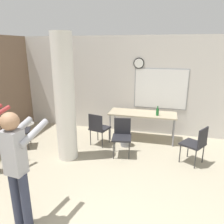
{
  "coord_description": "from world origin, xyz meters",
  "views": [
    {
      "loc": [
        0.95,
        -1.24,
        2.5
      ],
      "look_at": [
        -0.12,
        2.93,
        1.2
      ],
      "focal_mm": 35.0,
      "sensor_mm": 36.0,
      "label": 1
    }
  ],
  "objects_px": {
    "chair_table_front": "(122,134)",
    "chair_by_left_wall": "(17,129)",
    "bottle_on_table": "(157,112)",
    "folding_table": "(143,115)",
    "person_playing_front": "(17,163)",
    "chair_mid_room": "(196,142)",
    "chair_table_left": "(98,127)"
  },
  "relations": [
    {
      "from": "folding_table",
      "to": "chair_table_left",
      "type": "distance_m",
      "value": 1.27
    },
    {
      "from": "bottle_on_table",
      "to": "chair_table_left",
      "type": "distance_m",
      "value": 1.59
    },
    {
      "from": "folding_table",
      "to": "bottle_on_table",
      "type": "bearing_deg",
      "value": -18.13
    },
    {
      "from": "chair_table_front",
      "to": "chair_by_left_wall",
      "type": "relative_size",
      "value": 1.0
    },
    {
      "from": "bottle_on_table",
      "to": "chair_table_front",
      "type": "distance_m",
      "value": 1.21
    },
    {
      "from": "folding_table",
      "to": "bottle_on_table",
      "type": "distance_m",
      "value": 0.44
    },
    {
      "from": "folding_table",
      "to": "chair_mid_room",
      "type": "relative_size",
      "value": 2.08
    },
    {
      "from": "bottle_on_table",
      "to": "folding_table",
      "type": "bearing_deg",
      "value": 161.87
    },
    {
      "from": "chair_table_left",
      "to": "person_playing_front",
      "type": "relative_size",
      "value": 0.5
    },
    {
      "from": "bottle_on_table",
      "to": "chair_mid_room",
      "type": "distance_m",
      "value": 1.34
    },
    {
      "from": "folding_table",
      "to": "person_playing_front",
      "type": "xyz_separation_m",
      "value": [
        -1.27,
        -3.5,
        0.3
      ]
    },
    {
      "from": "bottle_on_table",
      "to": "chair_table_front",
      "type": "bearing_deg",
      "value": -130.61
    },
    {
      "from": "folding_table",
      "to": "chair_table_front",
      "type": "xyz_separation_m",
      "value": [
        -0.36,
        -1.01,
        -0.21
      ]
    },
    {
      "from": "chair_table_front",
      "to": "chair_by_left_wall",
      "type": "height_order",
      "value": "same"
    },
    {
      "from": "bottle_on_table",
      "to": "chair_table_front",
      "type": "xyz_separation_m",
      "value": [
        -0.76,
        -0.88,
        -0.35
      ]
    },
    {
      "from": "chair_table_front",
      "to": "person_playing_front",
      "type": "height_order",
      "value": "person_playing_front"
    },
    {
      "from": "chair_by_left_wall",
      "to": "person_playing_front",
      "type": "xyz_separation_m",
      "value": [
        1.72,
        -2.18,
        0.51
      ]
    },
    {
      "from": "bottle_on_table",
      "to": "chair_mid_room",
      "type": "xyz_separation_m",
      "value": [
        0.89,
        -0.93,
        -0.35
      ]
    },
    {
      "from": "chair_table_front",
      "to": "bottle_on_table",
      "type": "bearing_deg",
      "value": 49.39
    },
    {
      "from": "chair_by_left_wall",
      "to": "folding_table",
      "type": "bearing_deg",
      "value": 23.83
    },
    {
      "from": "chair_mid_room",
      "to": "person_playing_front",
      "type": "bearing_deg",
      "value": -136.32
    },
    {
      "from": "chair_table_front",
      "to": "person_playing_front",
      "type": "xyz_separation_m",
      "value": [
        -0.91,
        -2.49,
        0.51
      ]
    },
    {
      "from": "folding_table",
      "to": "chair_mid_room",
      "type": "height_order",
      "value": "chair_mid_room"
    },
    {
      "from": "folding_table",
      "to": "chair_by_left_wall",
      "type": "height_order",
      "value": "chair_by_left_wall"
    },
    {
      "from": "chair_table_left",
      "to": "bottle_on_table",
      "type": "bearing_deg",
      "value": 20.53
    },
    {
      "from": "folding_table",
      "to": "chair_table_front",
      "type": "distance_m",
      "value": 1.09
    },
    {
      "from": "chair_table_front",
      "to": "chair_table_left",
      "type": "bearing_deg",
      "value": 154.17
    },
    {
      "from": "chair_by_left_wall",
      "to": "chair_mid_room",
      "type": "xyz_separation_m",
      "value": [
        4.28,
        0.26,
        0.0
      ]
    },
    {
      "from": "bottle_on_table",
      "to": "chair_table_front",
      "type": "height_order",
      "value": "bottle_on_table"
    },
    {
      "from": "chair_table_front",
      "to": "chair_table_left",
      "type": "height_order",
      "value": "same"
    },
    {
      "from": "chair_by_left_wall",
      "to": "chair_table_front",
      "type": "bearing_deg",
      "value": 6.7
    },
    {
      "from": "person_playing_front",
      "to": "bottle_on_table",
      "type": "bearing_deg",
      "value": 63.7
    }
  ]
}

